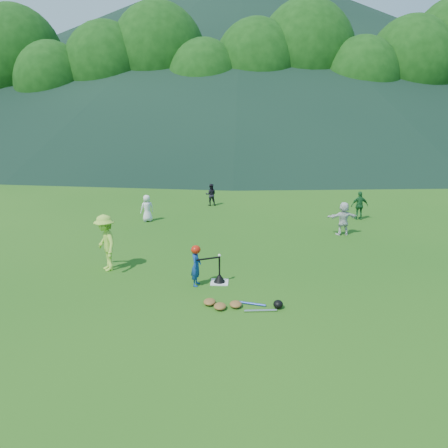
# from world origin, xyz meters

# --- Properties ---
(ground) EXTENTS (120.00, 120.00, 0.00)m
(ground) POSITION_xyz_m (0.00, 0.00, 0.00)
(ground) COLOR #1E5413
(ground) RESTS_ON ground
(home_plate) EXTENTS (0.45, 0.45, 0.02)m
(home_plate) POSITION_xyz_m (0.00, 0.00, 0.01)
(home_plate) COLOR silver
(home_plate) RESTS_ON ground
(baseball) EXTENTS (0.08, 0.08, 0.08)m
(baseball) POSITION_xyz_m (0.00, 0.00, 0.74)
(baseball) COLOR white
(baseball) RESTS_ON batting_tee
(batter_child) EXTENTS (0.29, 0.40, 1.02)m
(batter_child) POSITION_xyz_m (-0.58, -0.19, 0.51)
(batter_child) COLOR navy
(batter_child) RESTS_ON ground
(adult_coach) EXTENTS (1.04, 1.17, 1.57)m
(adult_coach) POSITION_xyz_m (-3.16, 0.78, 0.78)
(adult_coach) COLOR #9DD23D
(adult_coach) RESTS_ON ground
(fielder_a) EXTENTS (0.62, 0.56, 1.06)m
(fielder_a) POSITION_xyz_m (-3.22, 6.19, 0.53)
(fielder_a) COLOR white
(fielder_a) RESTS_ON ground
(fielder_b) EXTENTS (0.51, 0.41, 1.01)m
(fielder_b) POSITION_xyz_m (-0.92, 9.25, 0.50)
(fielder_b) COLOR black
(fielder_b) RESTS_ON ground
(fielder_c) EXTENTS (0.69, 0.33, 1.15)m
(fielder_c) POSITION_xyz_m (5.25, 6.89, 0.57)
(fielder_c) COLOR #1A5727
(fielder_c) RESTS_ON ground
(fielder_d) EXTENTS (1.14, 0.54, 1.19)m
(fielder_d) POSITION_xyz_m (4.11, 4.62, 0.59)
(fielder_d) COLOR silver
(fielder_d) RESTS_ON ground
(batting_tee) EXTENTS (0.30, 0.30, 0.68)m
(batting_tee) POSITION_xyz_m (0.00, 0.00, 0.13)
(batting_tee) COLOR black
(batting_tee) RESTS_ON home_plate
(batter_gear) EXTENTS (0.72, 0.29, 0.39)m
(batter_gear) POSITION_xyz_m (-0.55, -0.19, 0.92)
(batter_gear) COLOR #B91E0C
(batter_gear) RESTS_ON ground
(equipment_pile) EXTENTS (1.80, 0.56, 0.19)m
(equipment_pile) POSITION_xyz_m (0.45, -1.42, 0.07)
(equipment_pile) COLOR olive
(equipment_pile) RESTS_ON ground
(outfield_fence) EXTENTS (70.07, 0.08, 1.33)m
(outfield_fence) POSITION_xyz_m (0.00, 28.00, 0.70)
(outfield_fence) COLOR gray
(outfield_fence) RESTS_ON ground
(tree_line) EXTENTS (70.04, 11.40, 14.82)m
(tree_line) POSITION_xyz_m (0.20, 33.83, 8.21)
(tree_line) COLOR #382314
(tree_line) RESTS_ON ground
(distant_hills) EXTENTS (155.00, 140.00, 32.00)m
(distant_hills) POSITION_xyz_m (-7.63, 81.81, 14.98)
(distant_hills) COLOR black
(distant_hills) RESTS_ON ground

